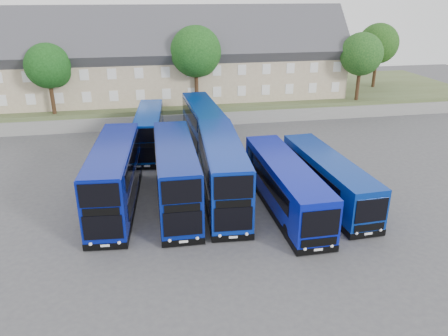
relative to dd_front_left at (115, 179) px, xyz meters
The scene contains 15 objects.
ground 8.32m from the dd_front_left, 34.70° to the right, with size 120.00×120.00×0.00m, color #454449.
retaining_wall 20.58m from the dd_front_left, 71.31° to the left, with size 70.00×0.40×1.50m, color slate.
earth_bank 30.20m from the dd_front_left, 77.41° to the left, with size 80.00×20.00×2.00m, color #49532F.
terrace_row 26.05m from the dd_front_left, 81.99° to the left, with size 48.00×10.40×11.20m.
dd_front_left is the anchor object (origin of this frame).
dd_front_mid 4.33m from the dd_front_left, ahead, with size 2.89×11.83×4.68m.
dd_front_right 7.72m from the dd_front_left, ahead, with size 3.47×12.01×4.72m.
dd_rear_left 12.06m from the dd_front_left, 76.77° to the left, with size 3.22×10.19×3.98m.
dd_rear_right 14.02m from the dd_front_left, 55.10° to the left, with size 3.02×11.39×4.49m.
coach_east_a 12.17m from the dd_front_left, 10.69° to the right, with size 2.84×12.77×3.48m.
coach_east_b 15.61m from the dd_front_left, ahead, with size 3.18×12.13×3.28m.
tree_west 22.31m from the dd_front_left, 109.50° to the left, with size 4.80×4.80×7.65m.
tree_mid 23.50m from the dd_front_left, 67.48° to the left, with size 5.76×5.76×9.18m.
tree_east 35.68m from the dd_front_left, 35.57° to the left, with size 5.12×5.12×8.16m.
tree_far 44.65m from the dd_front_left, 38.42° to the left, with size 5.44×5.44×8.67m.
Camera 1 is at (-4.16, -24.82, 14.72)m, focal length 35.00 mm.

